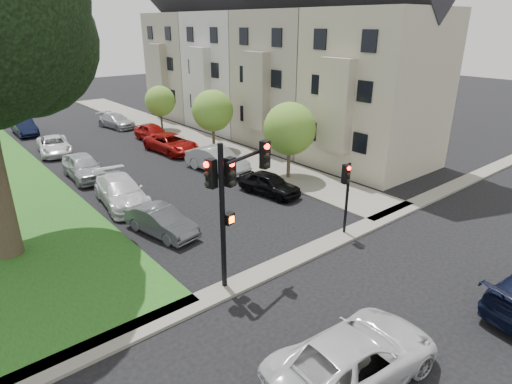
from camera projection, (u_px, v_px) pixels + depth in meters
ground at (338, 277)px, 16.48m from camera, size 140.00×140.00×0.00m
sidewalk_right at (178, 133)px, 37.67m from camera, size 3.50×44.00×0.12m
sidewalk_cross at (301, 255)px, 17.89m from camera, size 60.00×1.00×0.12m
house_a at (378, 60)px, 27.00m from camera, size 7.70×7.55×15.97m
house_b at (295, 54)px, 32.39m from camera, size 7.70×7.55×15.97m
house_c at (235, 49)px, 37.77m from camera, size 7.70×7.55×15.97m
house_d at (191, 46)px, 43.16m from camera, size 7.70×7.55×15.97m
small_tree_a at (290, 129)px, 25.68m from camera, size 3.19×3.19×4.79m
small_tree_b at (213, 111)px, 31.65m from camera, size 3.06×3.06×4.59m
small_tree_c at (160, 101)px, 37.76m from camera, size 2.68×2.68×4.01m
traffic_signal_main at (231, 189)px, 14.69m from camera, size 2.70×0.81×5.51m
traffic_signal_secondary at (346, 186)px, 18.84m from camera, size 0.46×0.37×3.47m
car_cross_near at (355, 356)px, 11.57m from camera, size 5.39×2.82×1.45m
car_parked_0 at (269, 184)px, 24.20m from camera, size 2.15×3.99×1.29m
car_parked_1 at (217, 160)px, 27.93m from camera, size 2.33×4.90×1.55m
car_parked_2 at (172, 143)px, 32.08m from camera, size 2.74×5.14×1.38m
car_parked_3 at (153, 133)px, 35.10m from camera, size 1.77×4.25×1.44m
car_parked_4 at (116, 121)px, 39.68m from camera, size 2.53×4.62×1.27m
car_parked_5 at (161, 221)px, 19.63m from camera, size 2.12×4.08×1.28m
car_parked_6 at (121, 191)px, 22.83m from camera, size 2.73×5.33×1.48m
car_parked_7 at (84, 167)px, 26.66m from camera, size 2.02×4.60×1.54m
car_parked_8 at (54, 145)px, 31.75m from camera, size 2.83×4.87×1.28m
car_parked_9 at (24, 127)px, 37.12m from camera, size 1.53×4.29×1.41m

